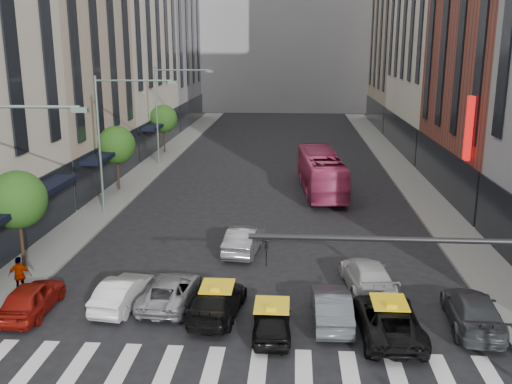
% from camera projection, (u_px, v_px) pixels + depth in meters
% --- Properties ---
extents(sidewalk_left, '(3.00, 96.00, 0.15)m').
position_uv_depth(sidewalk_left, '(137.00, 179.00, 48.19)').
color(sidewalk_left, slate).
rests_on(sidewalk_left, ground).
extents(sidewalk_right, '(3.00, 96.00, 0.15)m').
position_uv_depth(sidewalk_right, '(413.00, 183.00, 46.69)').
color(sidewalk_right, slate).
rests_on(sidewalk_right, ground).
extents(building_left_b, '(8.00, 16.00, 24.00)m').
position_uv_depth(building_left_b, '(51.00, 32.00, 43.64)').
color(building_left_b, tan).
rests_on(building_left_b, ground).
extents(building_left_d, '(8.00, 18.00, 30.00)m').
position_uv_depth(building_left_d, '(160.00, 16.00, 78.65)').
color(building_left_d, gray).
rests_on(building_left_d, ground).
extents(building_right_d, '(8.00, 18.00, 28.00)m').
position_uv_depth(building_right_d, '(410.00, 23.00, 76.68)').
color(building_right_d, tan).
rests_on(building_right_d, ground).
extents(building_far, '(30.00, 10.00, 36.00)m').
position_uv_depth(building_far, '(286.00, 3.00, 96.11)').
color(building_far, gray).
rests_on(building_far, ground).
extents(tree_near, '(2.88, 2.88, 4.95)m').
position_uv_depth(tree_near, '(17.00, 200.00, 27.99)').
color(tree_near, black).
rests_on(tree_near, sidewalk_left).
extents(tree_mid, '(2.88, 2.88, 4.95)m').
position_uv_depth(tree_mid, '(116.00, 145.00, 43.45)').
color(tree_mid, black).
rests_on(tree_mid, sidewalk_left).
extents(tree_far, '(2.88, 2.88, 4.95)m').
position_uv_depth(tree_far, '(163.00, 119.00, 58.91)').
color(tree_far, black).
rests_on(tree_far, sidewalk_left).
extents(streetlamp_mid, '(5.38, 0.25, 9.00)m').
position_uv_depth(streetlamp_mid, '(113.00, 127.00, 36.98)').
color(streetlamp_mid, gray).
rests_on(streetlamp_mid, sidewalk_left).
extents(streetlamp_far, '(5.38, 0.25, 9.00)m').
position_uv_depth(streetlamp_far, '(167.00, 103.00, 52.44)').
color(streetlamp_far, gray).
rests_on(streetlamp_far, sidewalk_left).
extents(traffic_signal, '(10.10, 0.20, 6.00)m').
position_uv_depth(traffic_signal, '(506.00, 287.00, 15.88)').
color(traffic_signal, black).
rests_on(traffic_signal, ground).
extents(liberty_sign, '(0.30, 0.70, 4.00)m').
position_uv_depth(liberty_sign, '(469.00, 128.00, 35.48)').
color(liberty_sign, red).
rests_on(liberty_sign, ground).
extents(car_red, '(1.71, 4.11, 1.39)m').
position_uv_depth(car_red, '(32.00, 298.00, 24.00)').
color(car_red, maroon).
rests_on(car_red, ground).
extents(car_white_front, '(1.94, 4.18, 1.33)m').
position_uv_depth(car_white_front, '(123.00, 292.00, 24.64)').
color(car_white_front, silver).
rests_on(car_white_front, ground).
extents(car_silver, '(2.34, 4.63, 1.26)m').
position_uv_depth(car_silver, '(170.00, 291.00, 24.87)').
color(car_silver, '#97979C').
rests_on(car_silver, ground).
extents(taxi_left, '(2.34, 4.71, 1.31)m').
position_uv_depth(taxi_left, '(217.00, 301.00, 23.75)').
color(taxi_left, black).
rests_on(taxi_left, ground).
extents(taxi_center, '(1.61, 3.73, 1.26)m').
position_uv_depth(taxi_center, '(272.00, 320.00, 22.17)').
color(taxi_center, black).
rests_on(taxi_center, ground).
extents(car_grey_mid, '(1.56, 4.27, 1.40)m').
position_uv_depth(car_grey_mid, '(331.00, 306.00, 23.19)').
color(car_grey_mid, '#454A4E').
rests_on(car_grey_mid, ground).
extents(taxi_right, '(2.43, 5.04, 1.38)m').
position_uv_depth(taxi_right, '(388.00, 319.00, 22.14)').
color(taxi_right, black).
rests_on(taxi_right, ground).
extents(car_grey_curb, '(2.39, 5.00, 1.41)m').
position_uv_depth(car_grey_curb, '(473.00, 311.00, 22.81)').
color(car_grey_curb, '#383B3F').
rests_on(car_grey_curb, ground).
extents(car_row2_left, '(2.09, 4.62, 1.47)m').
position_uv_depth(car_row2_left, '(244.00, 239.00, 31.15)').
color(car_row2_left, gray).
rests_on(car_row2_left, ground).
extents(car_row2_right, '(2.45, 5.05, 1.42)m').
position_uv_depth(car_row2_right, '(367.00, 275.00, 26.30)').
color(car_row2_right, beige).
rests_on(car_row2_right, ground).
extents(bus, '(3.52, 11.40, 3.13)m').
position_uv_depth(bus, '(321.00, 172.00, 43.77)').
color(bus, '#C63A6B').
rests_on(bus, ground).
extents(pedestrian_far, '(1.08, 0.58, 1.76)m').
position_uv_depth(pedestrian_far, '(20.00, 276.00, 25.45)').
color(pedestrian_far, gray).
rests_on(pedestrian_far, sidewalk_left).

